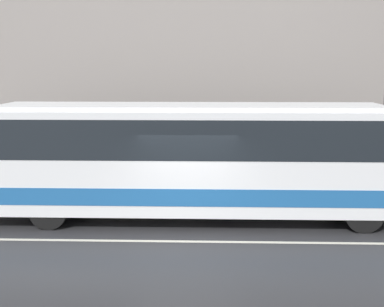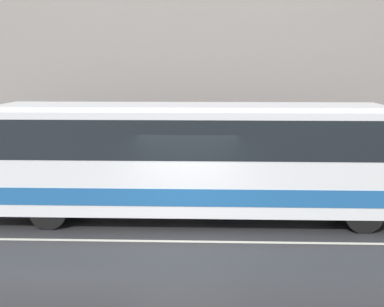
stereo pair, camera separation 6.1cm
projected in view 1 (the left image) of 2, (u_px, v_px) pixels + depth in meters
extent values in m
plane|color=#2D2D30|center=(186.00, 242.00, 12.91)|extent=(60.00, 60.00, 0.00)
cube|color=gray|center=(193.00, 189.00, 18.05)|extent=(60.00, 2.46, 0.17)
cube|color=gray|center=(194.00, 40.00, 18.60)|extent=(60.00, 0.30, 10.19)
cube|color=#2D2B28|center=(194.00, 149.00, 19.06)|extent=(60.00, 0.06, 2.55)
cube|color=beige|center=(186.00, 241.00, 12.91)|extent=(54.00, 0.14, 0.01)
cube|color=white|center=(191.00, 158.00, 14.58)|extent=(12.10, 2.46, 2.70)
cube|color=#1E5999|center=(191.00, 187.00, 14.71)|extent=(12.04, 2.48, 0.45)
cube|color=black|center=(191.00, 135.00, 14.47)|extent=(11.74, 2.48, 1.03)
cube|color=white|center=(191.00, 107.00, 14.35)|extent=(10.29, 2.09, 0.12)
cylinder|color=black|center=(364.00, 213.00, 13.57)|extent=(0.99, 0.28, 0.99)
cylinder|color=black|center=(343.00, 193.00, 15.68)|extent=(0.99, 0.28, 0.99)
cylinder|color=black|center=(49.00, 210.00, 13.84)|extent=(0.99, 0.28, 0.99)
cylinder|color=black|center=(70.00, 191.00, 15.95)|extent=(0.99, 0.28, 0.99)
cylinder|color=#333338|center=(225.00, 164.00, 18.43)|extent=(0.36, 0.36, 1.37)
sphere|color=tan|center=(225.00, 141.00, 18.30)|extent=(0.25, 0.25, 0.25)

